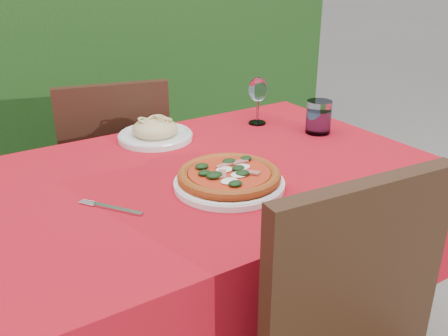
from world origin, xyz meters
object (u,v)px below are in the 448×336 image
pizza_plate (229,178)px  pasta_plate (155,132)px  chair_far (116,173)px  fork (117,209)px  water_glass (318,118)px  wine_glass (258,91)px

pizza_plate → pasta_plate: bearing=90.4°
chair_far → pasta_plate: bearing=107.8°
pizza_plate → pasta_plate: pasta_plate is taller
pasta_plate → chair_far: bearing=94.2°
chair_far → fork: (-0.26, -0.73, 0.24)m
pizza_plate → fork: size_ratio=1.70×
chair_far → pasta_plate: size_ratio=3.69×
chair_far → water_glass: 0.82m
fork → pasta_plate: bearing=19.6°
water_glass → wine_glass: size_ratio=0.66×
pasta_plate → wine_glass: wine_glass is taller
chair_far → fork: bearing=83.7°
chair_far → pasta_plate: chair_far is taller
chair_far → fork: 0.81m
wine_glass → fork: wine_glass is taller
pizza_plate → water_glass: bearing=21.7°
wine_glass → fork: bearing=-152.6°
chair_far → water_glass: chair_far is taller
pasta_plate → fork: size_ratio=1.31×
pasta_plate → water_glass: bearing=-26.0°
pizza_plate → water_glass: (0.48, 0.19, 0.02)m
pizza_plate → wine_glass: bearing=45.7°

